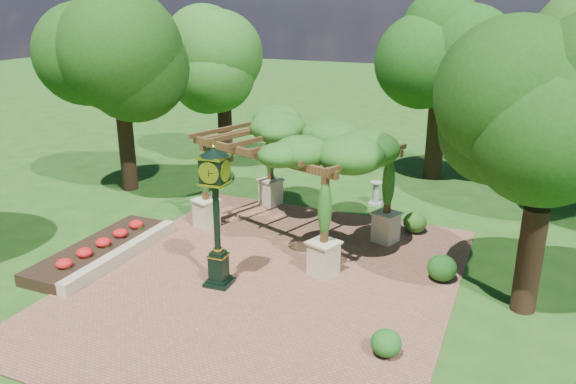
% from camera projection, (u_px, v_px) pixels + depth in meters
% --- Properties ---
extents(ground, '(120.00, 120.00, 0.00)m').
position_uv_depth(ground, '(251.00, 298.00, 14.87)').
color(ground, '#1E4714').
rests_on(ground, ground).
extents(brick_plaza, '(10.00, 12.00, 0.04)m').
position_uv_depth(brick_plaza, '(267.00, 281.00, 15.73)').
color(brick_plaza, brown).
rests_on(brick_plaza, ground).
extents(border_wall, '(0.35, 5.00, 0.40)m').
position_uv_depth(border_wall, '(122.00, 255.00, 16.97)').
color(border_wall, '#C6B793').
rests_on(border_wall, ground).
extents(flower_bed, '(1.50, 5.00, 0.36)m').
position_uv_depth(flower_bed, '(99.00, 250.00, 17.31)').
color(flower_bed, red).
rests_on(flower_bed, ground).
extents(pedestal_clock, '(0.83, 0.83, 3.97)m').
position_uv_depth(pedestal_clock, '(216.00, 205.00, 14.78)').
color(pedestal_clock, black).
rests_on(pedestal_clock, brick_plaza).
extents(pergola, '(7.03, 5.63, 3.84)m').
position_uv_depth(pergola, '(293.00, 144.00, 17.93)').
color(pergola, beige).
rests_on(pergola, brick_plaza).
extents(sundial, '(0.56, 0.56, 0.90)m').
position_uv_depth(sundial, '(376.00, 194.00, 21.68)').
color(sundial, gray).
rests_on(sundial, ground).
extents(shrub_front, '(0.89, 0.89, 0.61)m').
position_uv_depth(shrub_front, '(386.00, 343.00, 12.31)').
color(shrub_front, '#1C5418').
rests_on(shrub_front, brick_plaza).
extents(shrub_mid, '(1.08, 1.08, 0.74)m').
position_uv_depth(shrub_mid, '(442.00, 268.00, 15.65)').
color(shrub_mid, '#1F5919').
rests_on(shrub_mid, brick_plaza).
extents(shrub_back, '(0.92, 0.92, 0.70)m').
position_uv_depth(shrub_back, '(415.00, 222.00, 18.94)').
color(shrub_back, '#316B1F').
rests_on(shrub_back, brick_plaza).
extents(tree_west_near, '(4.18, 4.18, 8.29)m').
position_uv_depth(tree_west_near, '(118.00, 50.00, 21.77)').
color(tree_west_near, black).
rests_on(tree_west_near, ground).
extents(tree_west_far, '(3.65, 3.65, 7.36)m').
position_uv_depth(tree_west_far, '(223.00, 57.00, 26.20)').
color(tree_west_far, black).
rests_on(tree_west_far, ground).
extents(tree_north, '(4.11, 4.11, 8.88)m').
position_uv_depth(tree_north, '(444.00, 37.00, 23.15)').
color(tree_north, '#342114').
rests_on(tree_north, ground).
extents(tree_east_near, '(3.59, 3.59, 7.05)m').
position_uv_depth(tree_east_near, '(550.00, 123.00, 12.79)').
color(tree_east_near, '#301D13').
rests_on(tree_east_near, ground).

